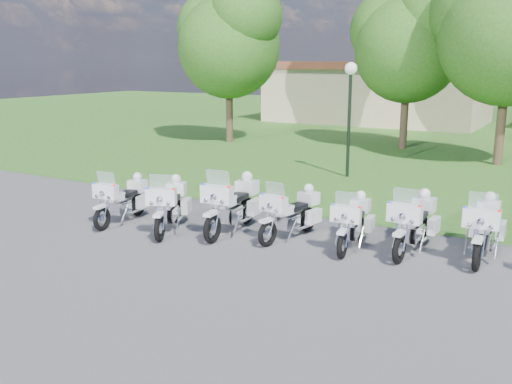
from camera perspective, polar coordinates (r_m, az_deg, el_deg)
The scene contains 14 objects.
ground at distance 13.38m, azimuth -2.59°, elevation -4.97°, with size 100.00×100.00×0.00m, color #4F4E53.
grass_lawn at distance 38.52m, azimuth 19.96°, elevation 6.06°, with size 100.00×48.00×0.01m, color #2B6921.
motorcycle_0 at distance 15.25m, azimuth -13.14°, elevation -0.68°, with size 0.88×2.16×1.46m.
motorcycle_1 at distance 14.27m, azimuth -8.63°, elevation -1.25°, with size 1.35×2.16×1.55m.
motorcycle_2 at distance 13.98m, azimuth -2.31°, elevation -1.18°, with size 0.95×2.50×1.68m.
motorcycle_3 at distance 13.53m, azimuth 3.60°, elevation -2.07°, with size 0.95×2.17×1.47m.
motorcycle_4 at distance 13.02m, azimuth 9.69°, elevation -2.92°, with size 0.84×2.11×1.42m.
motorcycle_5 at distance 13.01m, azimuth 15.53°, elevation -2.95°, with size 0.78×2.33×1.56m.
motorcycle_6 at distance 13.09m, azimuth 21.86°, elevation -3.30°, with size 0.83×2.35×1.58m.
lamp_post at distance 20.67m, azimuth 9.40°, elevation 9.94°, with size 0.44×0.44×4.08m.
tree_0 at distance 29.58m, azimuth -2.79°, elevation 15.22°, with size 6.00×5.12×8.00m.
tree_1 at distance 28.24m, azimuth 14.95°, elevation 14.55°, with size 5.79×4.94×7.72m.
tree_2 at distance 24.95m, azimuth 24.00°, elevation 15.17°, with size 6.28×5.36×8.38m.
building_west at distance 40.82m, azimuth 12.07°, elevation 9.80°, with size 14.56×8.32×4.10m.
Camera 1 is at (6.96, -10.66, 4.11)m, focal length 40.00 mm.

